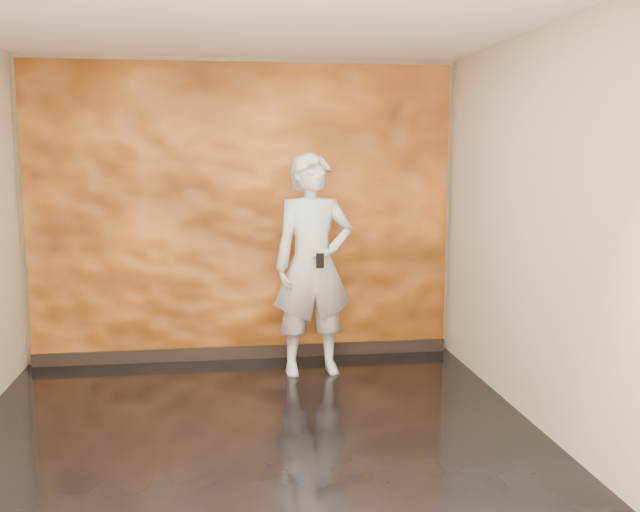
{
  "coord_description": "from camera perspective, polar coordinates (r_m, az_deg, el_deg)",
  "views": [
    {
      "loc": [
        -0.22,
        -4.69,
        1.93
      ],
      "look_at": [
        0.58,
        0.97,
        1.11
      ],
      "focal_mm": 40.0,
      "sensor_mm": 36.0,
      "label": 1
    }
  ],
  "objects": [
    {
      "name": "room",
      "position": [
        4.73,
        -5.36,
        1.66
      ],
      "size": [
        4.02,
        4.02,
        2.81
      ],
      "color": "black",
      "rests_on": "ground"
    },
    {
      "name": "feature_wall",
      "position": [
        6.68,
        -6.15,
        3.39
      ],
      "size": [
        3.9,
        0.06,
        2.75
      ],
      "primitive_type": "cube",
      "color": "orange",
      "rests_on": "ground"
    },
    {
      "name": "baseboard",
      "position": [
        6.87,
        -5.97,
        -7.67
      ],
      "size": [
        3.9,
        0.04,
        0.12
      ],
      "primitive_type": "cube",
      "color": "black",
      "rests_on": "ground"
    },
    {
      "name": "man",
      "position": [
        6.22,
        -0.55,
        -0.72
      ],
      "size": [
        0.75,
        0.53,
        1.94
      ],
      "primitive_type": "imported",
      "rotation": [
        0.0,
        0.0,
        0.1
      ],
      "color": "#9AA0A9",
      "rests_on": "ground"
    },
    {
      "name": "phone",
      "position": [
        5.96,
        -0.0,
        -0.37
      ],
      "size": [
        0.07,
        0.02,
        0.13
      ],
      "primitive_type": "cube",
      "rotation": [
        0.0,
        0.0,
        0.09
      ],
      "color": "black",
      "rests_on": "man"
    }
  ]
}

